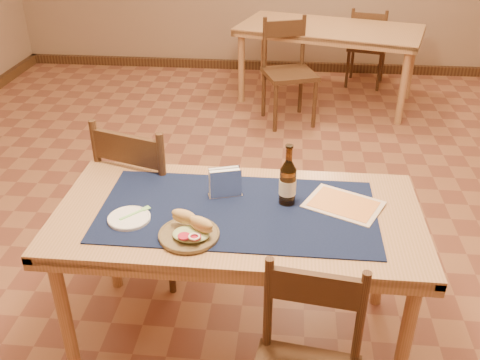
# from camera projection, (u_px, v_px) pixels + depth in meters

# --- Properties ---
(room) EXTENTS (6.04, 7.04, 2.84)m
(room) POSITION_uv_depth(u_px,v_px,m) (253.00, 17.00, 2.70)
(room) COLOR #935E40
(room) RESTS_ON ground
(main_table) EXTENTS (1.60, 0.80, 0.75)m
(main_table) POSITION_uv_depth(u_px,v_px,m) (238.00, 227.00, 2.37)
(main_table) COLOR #AE7C52
(main_table) RESTS_ON ground
(placemat) EXTENTS (1.20, 0.60, 0.01)m
(placemat) POSITION_uv_depth(u_px,v_px,m) (238.00, 211.00, 2.33)
(placemat) COLOR #10193C
(placemat) RESTS_ON main_table
(baseboard) EXTENTS (6.00, 7.00, 0.10)m
(baseboard) POSITION_uv_depth(u_px,v_px,m) (251.00, 235.00, 3.37)
(baseboard) COLOR #452E18
(baseboard) RESTS_ON ground
(back_table) EXTENTS (1.90, 1.29, 0.75)m
(back_table) POSITION_uv_depth(u_px,v_px,m) (329.00, 35.00, 5.21)
(back_table) COLOR #AE7C52
(back_table) RESTS_ON ground
(chair_main_far) EXTENTS (0.57, 0.57, 0.97)m
(chair_main_far) POSITION_uv_depth(u_px,v_px,m) (150.00, 194.00, 2.93)
(chair_main_far) COLOR #452E18
(chair_main_far) RESTS_ON ground
(chair_back_near) EXTENTS (0.55, 0.55, 0.94)m
(chair_back_near) POSITION_uv_depth(u_px,v_px,m) (288.00, 70.00, 4.85)
(chair_back_near) COLOR #452E18
(chair_back_near) RESTS_ON ground
(chair_back_far) EXTENTS (0.47, 0.47, 0.85)m
(chair_back_far) POSITION_uv_depth(u_px,v_px,m) (367.00, 46.00, 5.71)
(chair_back_far) COLOR #452E18
(chair_back_far) RESTS_ON ground
(sandwich_plate) EXTENTS (0.25, 0.25, 0.10)m
(sandwich_plate) POSITION_uv_depth(u_px,v_px,m) (190.00, 231.00, 2.15)
(sandwich_plate) COLOR brown
(sandwich_plate) RESTS_ON placemat
(side_plate) EXTENTS (0.18, 0.18, 0.02)m
(side_plate) POSITION_uv_depth(u_px,v_px,m) (129.00, 218.00, 2.26)
(side_plate) COLOR white
(side_plate) RESTS_ON placemat
(fork) EXTENTS (0.11, 0.12, 0.00)m
(fork) POSITION_uv_depth(u_px,v_px,m) (137.00, 212.00, 2.29)
(fork) COLOR #8FEA80
(fork) RESTS_ON side_plate
(beer_bottle) EXTENTS (0.08, 0.08, 0.28)m
(beer_bottle) POSITION_uv_depth(u_px,v_px,m) (288.00, 182.00, 2.33)
(beer_bottle) COLOR #4C2C0D
(beer_bottle) RESTS_ON placemat
(napkin_holder) EXTENTS (0.16, 0.10, 0.14)m
(napkin_holder) POSITION_uv_depth(u_px,v_px,m) (225.00, 183.00, 2.41)
(napkin_holder) COLOR silver
(napkin_holder) RESTS_ON placemat
(menu_card) EXTENTS (0.39, 0.35, 0.01)m
(menu_card) POSITION_uv_depth(u_px,v_px,m) (344.00, 204.00, 2.36)
(menu_card) COLOR beige
(menu_card) RESTS_ON placemat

